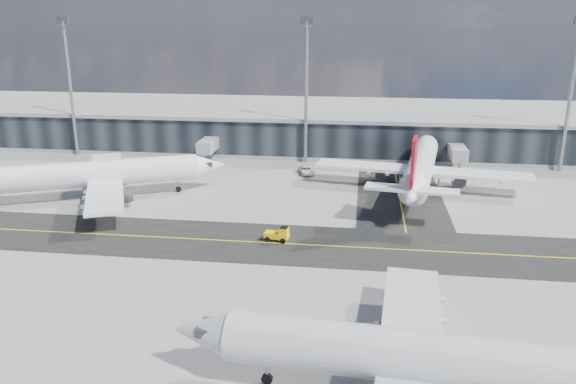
# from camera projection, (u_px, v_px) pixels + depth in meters

# --- Properties ---
(ground) EXTENTS (300.00, 300.00, 0.00)m
(ground) POSITION_uv_depth(u_px,v_px,m) (267.00, 255.00, 70.72)
(ground) COLOR gray
(ground) RESTS_ON ground
(taxiway_lanes) EXTENTS (180.00, 63.00, 0.03)m
(taxiway_lanes) POSITION_uv_depth(u_px,v_px,m) (306.00, 226.00, 80.39)
(taxiway_lanes) COLOR black
(taxiway_lanes) RESTS_ON ground
(terminal_concourse) EXTENTS (152.00, 19.80, 8.80)m
(terminal_concourse) POSITION_uv_depth(u_px,v_px,m) (309.00, 136.00, 121.50)
(terminal_concourse) COLOR black
(terminal_concourse) RESTS_ON ground
(floodlight_masts) EXTENTS (102.50, 0.70, 28.90)m
(floodlight_masts) POSITION_uv_depth(u_px,v_px,m) (306.00, 86.00, 111.52)
(floodlight_masts) COLOR gray
(floodlight_masts) RESTS_ON ground
(airliner_af) EXTENTS (40.81, 35.22, 12.68)m
(airliner_af) POSITION_uv_depth(u_px,v_px,m) (94.00, 174.00, 91.54)
(airliner_af) COLOR white
(airliner_af) RESTS_ON ground
(airliner_redtail) EXTENTS (37.21, 43.45, 12.89)m
(airliner_redtail) POSITION_uv_depth(u_px,v_px,m) (421.00, 167.00, 95.67)
(airliner_redtail) COLOR white
(airliner_redtail) RESTS_ON ground
(airliner_near) EXTENTS (41.45, 35.36, 12.27)m
(airliner_near) POSITION_uv_depth(u_px,v_px,m) (434.00, 360.00, 42.03)
(airliner_near) COLOR #BBBEC0
(airliner_near) RESTS_ON ground
(baggage_tug) EXTENTS (3.41, 2.07, 2.01)m
(baggage_tug) POSITION_uv_depth(u_px,v_px,m) (279.00, 234.00, 74.86)
(baggage_tug) COLOR yellow
(baggage_tug) RESTS_ON ground
(service_van) EXTENTS (3.91, 5.77, 1.47)m
(service_van) POSITION_uv_depth(u_px,v_px,m) (306.00, 170.00, 107.20)
(service_van) COLOR white
(service_van) RESTS_ON ground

